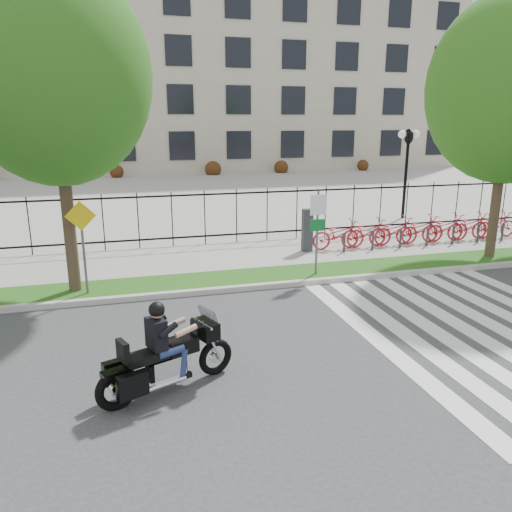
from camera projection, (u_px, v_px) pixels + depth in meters
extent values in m
plane|color=#343436|center=(283.00, 355.00, 10.13)|extent=(120.00, 120.00, 0.00)
cube|color=#AFADA5|center=(237.00, 289.00, 13.93)|extent=(60.00, 0.20, 0.15)
cube|color=#214912|center=(230.00, 279.00, 14.72)|extent=(60.00, 1.50, 0.15)
cube|color=gray|center=(214.00, 258.00, 17.04)|extent=(60.00, 3.50, 0.15)
cube|color=gray|center=(165.00, 191.00, 33.37)|extent=(80.00, 34.00, 0.10)
cube|color=#AFA38D|center=(141.00, 64.00, 49.35)|extent=(60.00, 20.00, 20.00)
cylinder|color=black|center=(405.00, 178.00, 23.33)|extent=(0.14, 0.14, 4.00)
cylinder|color=black|center=(409.00, 136.00, 22.83)|extent=(0.06, 0.70, 0.70)
sphere|color=white|center=(402.00, 134.00, 22.71)|extent=(0.36, 0.36, 0.36)
sphere|color=white|center=(416.00, 134.00, 22.89)|extent=(0.36, 0.36, 0.36)
cylinder|color=#3A2A20|center=(68.00, 215.00, 13.04)|extent=(0.32, 0.32, 4.14)
ellipsoid|color=#236016|center=(54.00, 74.00, 12.12)|extent=(4.75, 4.75, 5.47)
cylinder|color=#3A2A20|center=(496.00, 199.00, 16.51)|extent=(0.32, 0.32, 3.89)
ellipsoid|color=#236016|center=(510.00, 88.00, 15.59)|extent=(5.14, 5.14, 5.91)
cube|color=#2D2D33|center=(307.00, 230.00, 17.43)|extent=(0.35, 0.25, 1.50)
imported|color=red|center=(339.00, 235.00, 17.80)|extent=(1.98, 0.69, 1.04)
cylinder|color=#2D2D33|center=(344.00, 242.00, 17.38)|extent=(0.08, 0.08, 0.70)
imported|color=red|center=(366.00, 233.00, 18.08)|extent=(1.98, 0.69, 1.04)
cylinder|color=#2D2D33|center=(373.00, 240.00, 17.66)|extent=(0.08, 0.08, 0.70)
imported|color=red|center=(393.00, 231.00, 18.36)|extent=(1.98, 0.69, 1.04)
cylinder|color=#2D2D33|center=(400.00, 239.00, 17.94)|extent=(0.08, 0.08, 0.70)
imported|color=red|center=(420.00, 229.00, 18.65)|extent=(1.98, 0.69, 1.04)
cylinder|color=#2D2D33|center=(427.00, 237.00, 18.23)|extent=(0.08, 0.08, 0.70)
imported|color=red|center=(445.00, 228.00, 18.93)|extent=(1.98, 0.69, 1.04)
cylinder|color=#2D2D33|center=(453.00, 235.00, 18.51)|extent=(0.08, 0.08, 0.70)
imported|color=red|center=(470.00, 226.00, 19.21)|extent=(1.98, 0.69, 1.04)
cylinder|color=#2D2D33|center=(478.00, 233.00, 18.79)|extent=(0.08, 0.08, 0.70)
imported|color=red|center=(494.00, 225.00, 19.49)|extent=(1.98, 0.69, 1.04)
cylinder|color=#2D2D33|center=(503.00, 232.00, 19.07)|extent=(0.08, 0.08, 0.70)
cylinder|color=#59595B|center=(317.00, 233.00, 14.70)|extent=(0.07, 0.07, 2.50)
cube|color=white|center=(318.00, 205.00, 14.44)|extent=(0.50, 0.03, 0.60)
cube|color=#0C6626|center=(318.00, 225.00, 14.60)|extent=(0.45, 0.03, 0.35)
cylinder|color=#59595B|center=(84.00, 250.00, 13.03)|extent=(0.07, 0.07, 2.40)
cube|color=yellow|center=(80.00, 216.00, 12.76)|extent=(0.78, 0.03, 0.78)
torus|color=black|center=(215.00, 357.00, 9.31)|extent=(0.70, 0.38, 0.70)
torus|color=black|center=(117.00, 390.00, 8.19)|extent=(0.74, 0.42, 0.74)
cube|color=black|center=(205.00, 329.00, 9.03)|extent=(0.49, 0.63, 0.30)
cube|color=#26262B|center=(208.00, 316.00, 9.01)|extent=(0.33, 0.53, 0.31)
cube|color=silver|center=(166.00, 367.00, 8.69)|extent=(0.69, 0.55, 0.41)
cube|color=black|center=(181.00, 345.00, 8.78)|extent=(0.65, 0.53, 0.26)
cube|color=black|center=(147.00, 357.00, 8.40)|extent=(0.79, 0.60, 0.14)
cube|color=black|center=(123.00, 351.00, 8.10)|extent=(0.22, 0.36, 0.34)
cube|color=black|center=(133.00, 385.00, 8.00)|extent=(0.53, 0.34, 0.41)
cube|color=black|center=(118.00, 371.00, 8.47)|extent=(0.53, 0.34, 0.41)
cube|color=black|center=(156.00, 334.00, 8.42)|extent=(0.38, 0.47, 0.53)
sphere|color=tan|center=(157.00, 312.00, 8.34)|extent=(0.23, 0.23, 0.23)
sphere|color=black|center=(157.00, 310.00, 8.33)|extent=(0.27, 0.27, 0.27)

